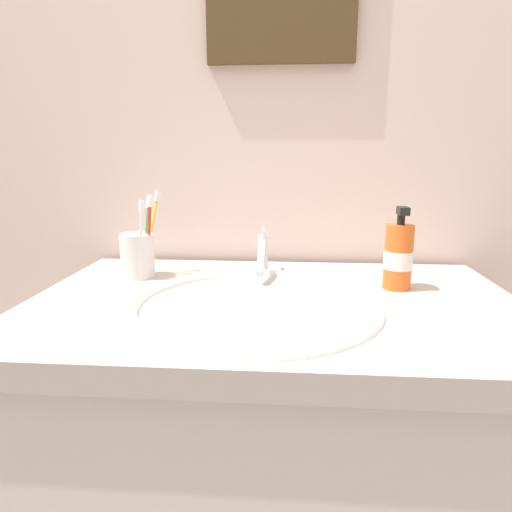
{
  "coord_description": "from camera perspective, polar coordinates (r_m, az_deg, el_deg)",
  "views": [
    {
      "loc": [
        0.03,
        -0.85,
        1.14
      ],
      "look_at": [
        -0.03,
        -0.02,
        0.95
      ],
      "focal_mm": 31.43,
      "sensor_mm": 36.0,
      "label": 1
    }
  ],
  "objects": [
    {
      "name": "vanity_counter",
      "position": [
        1.1,
        2.07,
        -26.94
      ],
      "size": [
        0.96,
        0.62,
        0.86
      ],
      "color": "silver",
      "rests_on": "ground"
    },
    {
      "name": "faucet",
      "position": [
        1.04,
        0.81,
        0.27
      ],
      "size": [
        0.02,
        0.15,
        0.1
      ],
      "color": "silver",
      "rests_on": "sink_basin"
    },
    {
      "name": "toothbrush_red",
      "position": [
        1.03,
        -13.45,
        3.12
      ],
      "size": [
        0.03,
        0.03,
        0.19
      ],
      "color": "red",
      "rests_on": "toothbrush_cup"
    },
    {
      "name": "soap_dispenser",
      "position": [
        0.98,
        17.67,
        -0.05
      ],
      "size": [
        0.06,
        0.06,
        0.17
      ],
      "color": "orange",
      "rests_on": "vanity_counter"
    },
    {
      "name": "tiled_wall_back",
      "position": [
        1.2,
        3.1,
        15.91
      ],
      "size": [
        2.16,
        0.04,
        2.4
      ],
      "primitive_type": "cube",
      "color": "beige",
      "rests_on": "ground"
    },
    {
      "name": "toothbrush_cup",
      "position": [
        1.07,
        -14.84,
        0.08
      ],
      "size": [
        0.08,
        0.08,
        0.1
      ],
      "primitive_type": "cylinder",
      "color": "white",
      "rests_on": "vanity_counter"
    },
    {
      "name": "sink_basin",
      "position": [
        0.86,
        -0.16,
        -8.96
      ],
      "size": [
        0.47,
        0.47,
        0.12
      ],
      "color": "white",
      "rests_on": "vanity_counter"
    },
    {
      "name": "toothbrush_white",
      "position": [
        1.02,
        -14.45,
        2.66
      ],
      "size": [
        0.03,
        0.04,
        0.18
      ],
      "color": "white",
      "rests_on": "toothbrush_cup"
    },
    {
      "name": "toothbrush_yellow",
      "position": [
        1.07,
        -13.12,
        3.63
      ],
      "size": [
        0.05,
        0.05,
        0.19
      ],
      "color": "yellow",
      "rests_on": "toothbrush_cup"
    },
    {
      "name": "toothbrush_green",
      "position": [
        1.06,
        -13.77,
        3.11
      ],
      "size": [
        0.03,
        0.03,
        0.18
      ],
      "color": "green",
      "rests_on": "toothbrush_cup"
    }
  ]
}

